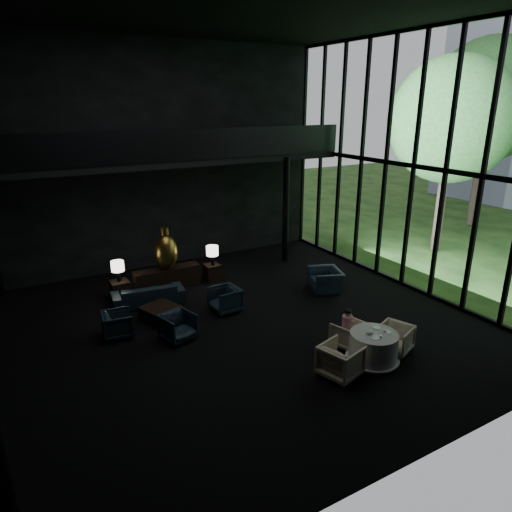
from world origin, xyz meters
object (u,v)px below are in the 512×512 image
dining_chair_east (395,337)px  table_lamp_left (118,267)px  sofa (148,291)px  coffee_table (161,313)px  dining_table (373,349)px  dining_chair_north (348,333)px  bronze_urn (166,251)px  side_table_right (212,272)px  lounge_armchair_south (178,325)px  lounge_armchair_west (118,323)px  side_table_left (120,290)px  console (167,278)px  lounge_armchair_east (225,298)px  child (347,320)px  window_armchair (326,276)px  table_lamp_right (212,252)px  dining_chair_west (341,357)px

dining_chair_east → table_lamp_left: bearing=-163.6°
sofa → coffee_table: size_ratio=2.50×
dining_table → dining_chair_north: (-0.02, 0.87, 0.02)m
coffee_table → dining_chair_north: size_ratio=1.29×
bronze_urn → table_lamp_left: 1.62m
side_table_right → lounge_armchair_south: 4.25m
lounge_armchair_west → dining_table: size_ratio=0.58×
table_lamp_left → lounge_armchair_south: size_ratio=0.81×
side_table_left → coffee_table: size_ratio=0.67×
side_table_right → dining_chair_east: size_ratio=0.74×
console → sofa: (-0.94, -0.94, 0.09)m
table_lamp_left → lounge_armchair_east: table_lamp_left is taller
bronze_urn → coffee_table: 2.56m
coffee_table → dining_chair_east: (4.50, -4.57, 0.18)m
console → child: child is taller
lounge_armchair_west → lounge_armchair_east: size_ratio=0.85×
window_armchair → dining_chair_east: bearing=5.7°
side_table_right → table_lamp_right: size_ratio=0.82×
side_table_left → side_table_right: (3.20, 0.08, -0.02)m
side_table_right → dining_table: bearing=-80.5°
lounge_armchair_west → lounge_armchair_south: bearing=-118.5°
lounge_armchair_west → dining_chair_north: 6.01m
sofa → lounge_armchair_south: 2.55m
dining_table → table_lamp_right: bearing=99.6°
table_lamp_right → lounge_armchair_east: 2.62m
lounge_armchair_west → dining_chair_west: dining_chair_west is taller
sofa → window_armchair: bearing=168.4°
bronze_urn → lounge_armchair_west: bronze_urn is taller
side_table_left → dining_chair_north: 7.23m
side_table_left → side_table_right: size_ratio=1.06×
side_table_right → sofa: sofa is taller
table_lamp_left → coffee_table: 2.28m
side_table_left → lounge_armchair_east: size_ratio=0.69×
side_table_left → window_armchair: (6.06, -2.62, 0.19)m
table_lamp_right → child: table_lamp_right is taller
lounge_armchair_west → dining_table: dining_table is taller
table_lamp_left → coffee_table: bearing=-72.2°
lounge_armchair_west → coffee_table: (1.29, 0.40, -0.17)m
table_lamp_right → window_armchair: size_ratio=0.61×
table_lamp_right → dining_chair_east: (1.94, -6.58, -0.67)m
table_lamp_left → side_table_right: 3.30m
lounge_armchair_east → lounge_armchair_south: 2.03m
table_lamp_left → child: bearing=-53.5°
bronze_urn → lounge_armchair_south: bronze_urn is taller
sofa → lounge_armchair_east: 2.45m
dining_chair_east → dining_chair_west: dining_chair_west is taller
lounge_armchair_west → dining_chair_west: (3.92, -4.35, 0.10)m
side_table_left → lounge_armchair_south: (0.68, -3.34, 0.11)m
side_table_left → dining_chair_west: (3.27, -6.75, 0.17)m
lounge_armchair_east → lounge_armchair_south: (-1.81, -0.91, -0.02)m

